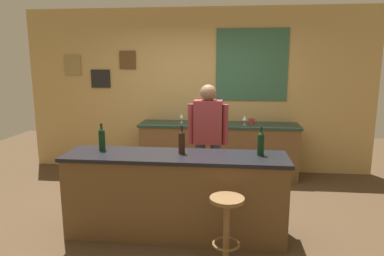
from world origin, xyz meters
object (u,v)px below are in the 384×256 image
(wine_bottle_b, at_px, (182,141))
(wine_bottle_a, at_px, (102,139))
(wine_bottle_c, at_px, (261,143))
(wine_glass_c, at_px, (245,118))
(bartender, at_px, (208,137))
(wine_glass_b, at_px, (224,118))
(wine_glass_a, at_px, (182,116))
(bar_stool, at_px, (227,220))
(coffee_mug, at_px, (251,121))

(wine_bottle_b, bearing_deg, wine_bottle_a, 177.69)
(wine_bottle_b, bearing_deg, wine_bottle_c, 1.39)
(wine_bottle_c, relative_size, wine_glass_c, 1.97)
(bartender, bearing_deg, wine_bottle_c, -50.50)
(wine_bottle_b, xyz_separation_m, wine_glass_b, (0.42, 1.94, -0.05))
(wine_glass_c, bearing_deg, wine_glass_a, 174.64)
(wine_glass_c, bearing_deg, wine_bottle_c, -87.18)
(wine_glass_a, relative_size, wine_glass_c, 1.00)
(bar_stool, height_order, coffee_mug, coffee_mug)
(wine_glass_c, height_order, coffee_mug, wine_glass_c)
(wine_bottle_b, bearing_deg, wine_glass_c, 68.60)
(bar_stool, distance_m, wine_glass_b, 2.61)
(wine_glass_a, distance_m, wine_glass_b, 0.71)
(wine_bottle_c, bearing_deg, coffee_mug, 89.26)
(bartender, height_order, bar_stool, bartender)
(wine_bottle_b, distance_m, wine_bottle_c, 0.84)
(wine_bottle_b, bearing_deg, bar_stool, -50.47)
(bartender, relative_size, wine_bottle_c, 5.29)
(wine_bottle_c, relative_size, wine_glass_a, 1.97)
(bar_stool, relative_size, wine_bottle_c, 2.22)
(wine_bottle_b, distance_m, wine_glass_b, 1.99)
(wine_glass_b, bearing_deg, wine_glass_a, 174.16)
(bar_stool, xyz_separation_m, wine_glass_c, (0.25, 2.52, 0.55))
(wine_glass_c, bearing_deg, wine_bottle_a, -131.42)
(wine_glass_a, height_order, wine_glass_b, same)
(bar_stool, distance_m, wine_bottle_c, 0.93)
(wine_bottle_b, xyz_separation_m, coffee_mug, (0.87, 2.03, -0.11))
(bar_stool, relative_size, wine_glass_a, 4.39)
(wine_bottle_b, height_order, wine_glass_b, wine_bottle_b)
(wine_bottle_a, bearing_deg, bartender, 32.31)
(wine_glass_b, distance_m, coffee_mug, 0.46)
(coffee_mug, bearing_deg, wine_bottle_c, -90.74)
(coffee_mug, bearing_deg, wine_glass_b, -168.87)
(wine_glass_b, height_order, coffee_mug, wine_glass_b)
(bartender, relative_size, bar_stool, 2.38)
(wine_bottle_b, bearing_deg, bartender, 72.77)
(bartender, distance_m, wine_glass_b, 1.20)
(bartender, bearing_deg, wine_glass_b, 81.06)
(wine_bottle_b, height_order, wine_glass_a, wine_bottle_b)
(wine_bottle_c, distance_m, wine_glass_a, 2.29)
(bar_stool, bearing_deg, bartender, 100.96)
(coffee_mug, bearing_deg, wine_bottle_b, -113.21)
(bar_stool, xyz_separation_m, wine_bottle_a, (-1.41, 0.64, 0.60))
(wine_bottle_a, bearing_deg, wine_bottle_c, -0.53)
(wine_bottle_b, distance_m, coffee_mug, 2.21)
(wine_bottle_a, height_order, wine_glass_c, wine_bottle_a)
(wine_glass_b, bearing_deg, wine_bottle_c, -77.58)
(wine_bottle_c, xyz_separation_m, wine_glass_b, (-0.42, 1.92, -0.05))
(bar_stool, bearing_deg, wine_glass_a, 106.62)
(wine_bottle_a, distance_m, wine_bottle_b, 0.91)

